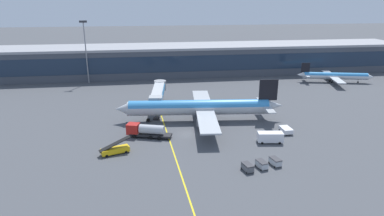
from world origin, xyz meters
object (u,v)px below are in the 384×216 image
Objects in this scene: pushback_tug at (286,130)px; lavatory_truck at (271,137)px; main_airliner at (200,107)px; baggage_cart_1 at (262,164)px; fuel_tanker at (146,130)px; commuter_jet_far at (335,76)px; baggage_cart_0 at (248,167)px; belt_loader at (115,149)px; baggage_cart_2 at (275,162)px.

lavatory_truck is at bearing -140.21° from pushback_tug.
main_airliner is 29.33m from baggage_cart_1.
fuel_tanker is 0.38× the size of commuter_jet_far.
commuter_jet_far is (60.54, 35.98, -1.22)m from main_airliner.
fuel_tanker is 29.54m from lavatory_truck.
main_airliner is at bearing 98.96° from baggage_cart_0.
main_airliner is 6.57× the size of belt_loader.
main_airliner is 15.56× the size of baggage_cart_0.
baggage_cart_1 is (-12.17, -16.50, -0.07)m from pushback_tug.
commuter_jet_far reaches higher than lavatory_truck.
commuter_jet_far is (52.87, 64.12, 1.92)m from baggage_cart_1.
baggage_cart_2 is (32.25, -9.93, -0.21)m from belt_loader.
belt_loader is 2.37× the size of baggage_cart_0.
lavatory_truck is 11.29m from baggage_cart_2.
baggage_cart_1 is (22.37, -18.90, -0.96)m from fuel_tanker.
baggage_cart_1 and baggage_cart_2 have the same top height.
fuel_tanker is at bearing -147.86° from main_airliner.
pushback_tug is at bearing 53.60° from baggage_cart_1.
baggage_cart_0 is (-9.36, -12.31, -0.64)m from lavatory_truck.
lavatory_truck is (-5.92, -4.93, 0.57)m from pushback_tug.
baggage_cart_2 is at bearing -128.14° from commuter_jet_far.
main_airliner is 7.53× the size of lavatory_truck.
pushback_tug is at bearing 39.79° from lavatory_truck.
main_airliner is 29.61m from baggage_cart_2.
lavatory_truck is 2.07× the size of baggage_cart_2.
baggage_cart_2 is at bearing -35.48° from fuel_tanker.
main_airliner is 70.44m from commuter_jet_far.
pushback_tug is 23.04m from baggage_cart_0.
baggage_cart_1 is at bearing -74.76° from main_airliner.
baggage_cart_2 is at bearing -68.53° from main_airliner.
belt_loader reaches higher than baggage_cart_0.
baggage_cart_2 is 80.60m from commuter_jet_far.
fuel_tanker is 31.30m from baggage_cart_2.
baggage_cart_0 is at bearing -45.57° from fuel_tanker.
fuel_tanker is at bearing 139.80° from baggage_cart_1.
pushback_tug is 1.31× the size of baggage_cart_0.
fuel_tanker is 2.88× the size of pushback_tug.
commuter_jet_far reaches higher than belt_loader.
pushback_tug is (34.53, -2.40, -0.90)m from fuel_tanker.
belt_loader is at bearing -171.97° from pushback_tug.
belt_loader is (-6.77, -8.23, -0.76)m from fuel_tanker.
commuter_jet_far reaches higher than baggage_cart_2.
belt_loader is 31.03m from baggage_cart_1.
main_airliner is 29.41m from baggage_cart_0.
lavatory_truck is at bearing -131.58° from commuter_jet_far.
main_airliner is at bearing -149.27° from commuter_jet_far.
baggage_cart_1 is (3.11, 0.74, 0.00)m from baggage_cart_0.
fuel_tanker is 3.76× the size of baggage_cart_0.
main_airliner reaches higher than commuter_jet_far.
baggage_cart_0 and baggage_cart_2 have the same top height.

